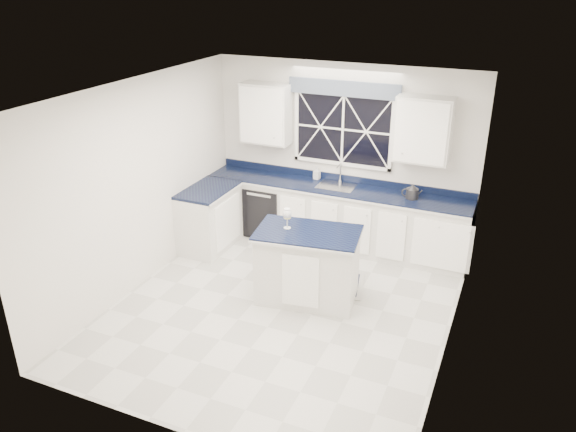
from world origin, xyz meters
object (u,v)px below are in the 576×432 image
at_px(kettle, 412,192).
at_px(wine_glass, 287,215).
at_px(faucet, 340,173).
at_px(dishwasher, 268,208).
at_px(island, 307,265).
at_px(soap_bottle, 317,173).

height_order(kettle, wine_glass, wine_glass).
relative_size(faucet, wine_glass, 1.15).
xyz_separation_m(faucet, kettle, (1.13, -0.19, -0.06)).
xyz_separation_m(dishwasher, kettle, (2.23, 0.00, 0.62)).
distance_m(island, wine_glass, 0.71).
bearing_deg(island, dishwasher, 120.82).
height_order(kettle, soap_bottle, kettle).
xyz_separation_m(wine_glass, soap_bottle, (-0.30, 1.83, -0.09)).
bearing_deg(wine_glass, soap_bottle, 99.24).
distance_m(dishwasher, soap_bottle, 0.98).
height_order(faucet, kettle, faucet).
height_order(dishwasher, soap_bottle, soap_bottle).
bearing_deg(dishwasher, soap_bottle, 16.91).
bearing_deg(faucet, dishwasher, -169.98).
xyz_separation_m(kettle, soap_bottle, (-1.50, 0.22, 0.00)).
distance_m(dishwasher, faucet, 1.31).
bearing_deg(kettle, island, -131.75).
xyz_separation_m(dishwasher, faucet, (1.10, 0.19, 0.69)).
bearing_deg(faucet, soap_bottle, 176.11).
bearing_deg(island, kettle, 51.63).
height_order(island, kettle, kettle).
height_order(dishwasher, wine_glass, wine_glass).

